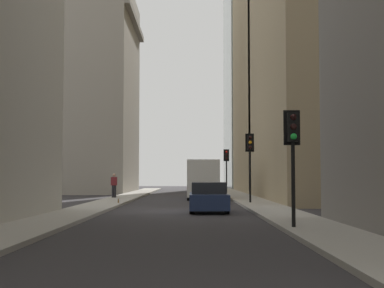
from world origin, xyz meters
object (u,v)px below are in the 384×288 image
object	(u,v)px
delivery_truck	(203,179)
traffic_light_midblock	(250,152)
discarded_bottle	(118,201)
traffic_light_far_junction	(226,161)
pedestrian	(114,184)
sedan_navy	(208,198)
traffic_light_foreground	(293,141)

from	to	relation	value
delivery_truck	traffic_light_midblock	bearing A→B (deg)	-160.93
discarded_bottle	traffic_light_far_junction	bearing A→B (deg)	-21.70
traffic_light_far_junction	pedestrian	bearing A→B (deg)	140.20
delivery_truck	discarded_bottle	bearing A→B (deg)	148.94
sedan_navy	traffic_light_midblock	bearing A→B (deg)	-21.58
traffic_light_foreground	pedestrian	xyz separation A→B (m)	(23.38, 8.86, -1.70)
traffic_light_midblock	pedestrian	bearing A→B (deg)	50.80
discarded_bottle	sedan_navy	bearing A→B (deg)	-140.54
traffic_light_far_junction	pedestrian	distance (m)	14.08
delivery_truck	sedan_navy	distance (m)	14.63
delivery_truck	sedan_navy	world-z (taller)	delivery_truck
traffic_light_foreground	discarded_bottle	world-z (taller)	traffic_light_foreground
traffic_light_foreground	discarded_bottle	size ratio (longest dim) A/B	13.43
sedan_navy	traffic_light_foreground	xyz separation A→B (m)	(-9.06, -2.35, 2.14)
traffic_light_far_junction	pedestrian	size ratio (longest dim) A/B	2.31
traffic_light_midblock	traffic_light_far_junction	xyz separation A→B (m)	(18.21, 0.28, -0.04)
traffic_light_midblock	pedestrian	size ratio (longest dim) A/B	2.35
delivery_truck	discarded_bottle	distance (m)	9.93
delivery_truck	traffic_light_midblock	size ratio (longest dim) A/B	1.57
traffic_light_foreground	discarded_bottle	bearing A→B (deg)	26.02
traffic_light_far_junction	delivery_truck	bearing A→B (deg)	166.92
delivery_truck	traffic_light_foreground	xyz separation A→B (m)	(-23.68, -2.35, 1.34)
delivery_truck	pedestrian	xyz separation A→B (m)	(-0.30, 6.50, -0.36)
sedan_navy	discarded_bottle	distance (m)	8.01
delivery_truck	traffic_light_midblock	xyz separation A→B (m)	(-7.80, -2.70, 1.71)
traffic_light_far_junction	pedestrian	xyz separation A→B (m)	(-10.71, 8.92, -2.03)
sedan_navy	discarded_bottle	bearing A→B (deg)	39.46
sedan_navy	traffic_light_midblock	size ratio (longest dim) A/B	1.04
traffic_light_midblock	delivery_truck	bearing A→B (deg)	19.07
traffic_light_far_junction	pedestrian	world-z (taller)	traffic_light_far_junction
traffic_light_foreground	pedestrian	bearing A→B (deg)	20.75
traffic_light_foreground	discarded_bottle	distance (m)	17.14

